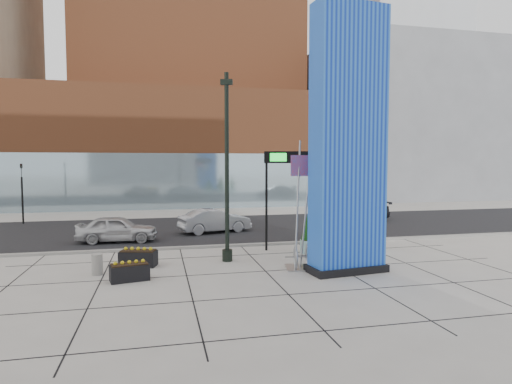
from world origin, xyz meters
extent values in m
plane|color=#9E9991|center=(0.00, 0.00, 0.00)|extent=(160.00, 160.00, 0.00)
cube|color=black|center=(0.00, 10.00, 0.01)|extent=(80.00, 12.00, 0.02)
cube|color=gray|center=(0.00, 4.00, 0.06)|extent=(80.00, 0.30, 0.12)
cube|color=#99502C|center=(1.00, 27.00, 5.50)|extent=(34.00, 10.00, 11.00)
cube|color=#8CA5B2|center=(1.00, 22.20, 2.50)|extent=(34.00, 0.60, 5.00)
cube|color=slate|center=(26.00, 32.00, 9.00)|extent=(20.00, 18.00, 18.00)
cube|color=#B2B7BC|center=(36.00, 48.00, 27.50)|extent=(16.00, 16.00, 55.00)
cube|color=#0D30CF|center=(4.00, -1.75, 4.99)|extent=(2.89, 1.46, 9.97)
cube|color=black|center=(4.00, -1.75, 0.14)|extent=(3.14, 1.71, 0.28)
cylinder|color=black|center=(-0.16, 1.01, 3.94)|extent=(0.18, 0.18, 7.88)
cylinder|color=black|center=(-0.16, 1.01, 0.25)|extent=(0.43, 0.43, 0.49)
cube|color=black|center=(-0.16, 1.01, 7.48)|extent=(0.54, 0.37, 0.22)
cube|color=#A9AAAD|center=(2.99, -1.00, 0.03)|extent=(2.39, 1.50, 0.06)
cylinder|color=#A9AAAD|center=(2.28, -1.20, 2.53)|extent=(0.08, 0.08, 5.07)
cylinder|color=#A9AAAD|center=(2.68, -0.85, 2.53)|extent=(0.08, 0.08, 5.07)
cylinder|color=#A9AAAD|center=(3.09, -1.10, 2.53)|extent=(0.08, 0.08, 5.07)
cylinder|color=#A9AAAD|center=(3.55, -0.80, 2.53)|extent=(0.08, 0.08, 5.07)
cylinder|color=#A9AAAD|center=(3.80, -1.25, 2.53)|extent=(0.08, 0.08, 5.07)
torus|color=#A9AAAD|center=(2.23, -1.10, 0.49)|extent=(0.24, 0.92, 0.92)
torus|color=#A9AAAD|center=(2.74, -0.90, 0.49)|extent=(0.24, 0.92, 0.92)
torus|color=#A9AAAD|center=(3.24, -1.10, 0.49)|extent=(0.24, 0.92, 0.92)
torus|color=#A9AAAD|center=(3.75, -0.90, 0.49)|extent=(0.24, 0.92, 0.92)
cube|color=red|center=(2.68, -1.00, 4.05)|extent=(1.32, 0.20, 0.81)
cube|color=#A9AAAD|center=(3.60, -0.90, 3.55)|extent=(0.99, 0.33, 0.61)
cylinder|color=gray|center=(-5.23, -0.11, 0.39)|extent=(0.40, 0.40, 0.78)
cylinder|color=black|center=(2.00, 2.80, 2.32)|extent=(0.11, 0.11, 4.64)
cube|color=black|center=(2.99, 2.80, 4.42)|extent=(2.18, 0.78, 0.55)
cube|color=#19D833|center=(2.55, 2.68, 4.42)|extent=(0.75, 0.23, 0.39)
cylinder|color=#88B7B4|center=(7.00, 1.80, 0.35)|extent=(0.99, 0.99, 0.69)
cylinder|color=black|center=(7.00, 1.80, 0.69)|extent=(0.91, 0.91, 0.06)
cone|color=black|center=(7.00, 1.80, 1.59)|extent=(0.89, 0.89, 1.79)
cylinder|color=#88B7B4|center=(5.20, 3.39, 0.35)|extent=(1.01, 1.01, 0.71)
cylinder|color=black|center=(5.20, 3.39, 0.71)|extent=(0.93, 0.93, 0.06)
cone|color=black|center=(5.20, 3.39, 1.62)|extent=(0.91, 0.91, 1.82)
cylinder|color=#88B7B4|center=(3.80, 1.80, 0.30)|extent=(0.87, 0.87, 0.61)
cylinder|color=black|center=(3.80, 1.80, 0.61)|extent=(0.80, 0.80, 0.05)
cone|color=black|center=(3.80, 1.80, 1.39)|extent=(0.78, 0.78, 1.57)
cube|color=black|center=(-3.80, 0.92, 0.31)|extent=(1.57, 1.07, 0.61)
cube|color=black|center=(-3.80, 0.92, 0.63)|extent=(1.44, 0.95, 0.06)
cube|color=black|center=(-4.01, -1.20, 0.28)|extent=(1.44, 0.93, 0.57)
cube|color=black|center=(-4.01, -1.20, 0.59)|extent=(1.32, 0.82, 0.06)
imported|color=silver|center=(-5.12, 6.57, 0.69)|extent=(4.16, 1.89, 1.38)
imported|color=#A2A3A9|center=(0.28, 8.50, 0.70)|extent=(4.49, 2.53, 1.40)
imported|color=black|center=(10.79, 11.21, 0.69)|extent=(4.96, 2.45, 1.39)
cylinder|color=black|center=(-12.00, 15.00, 1.60)|extent=(0.12, 0.12, 3.20)
imported|color=black|center=(-12.00, 15.00, 3.65)|extent=(0.15, 0.18, 0.90)
camera|label=1|loc=(-2.95, -16.69, 4.17)|focal=30.00mm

